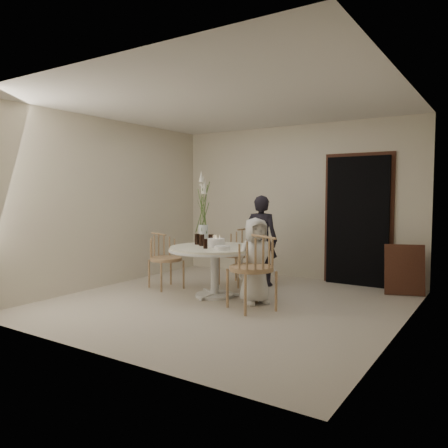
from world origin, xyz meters
The scene contains 18 objects.
ground centered at (0.00, 0.00, 0.00)m, with size 4.50×4.50×0.00m, color beige.
room_shell centered at (0.00, 0.00, 1.62)m, with size 4.50×4.50×4.50m.
doorway centered at (1.15, 2.19, 1.05)m, with size 1.00×0.10×2.10m, color black.
door_trim centered at (1.15, 2.23, 1.11)m, with size 1.12×0.03×2.22m, color #522A1C.
table centered at (-0.35, 0.25, 0.62)m, with size 1.33×1.33×0.73m.
picture_frame centered at (1.95, 1.87, 0.37)m, with size 0.56×0.04×0.75m, color #522A1C.
chair_far centered at (-0.50, 1.28, 0.60)m, with size 0.57×0.60×0.93m.
chair_right centered at (0.57, -0.15, 0.64)m, with size 0.74×0.72×0.99m.
chair_left centered at (-1.42, 0.33, 0.56)m, with size 0.61×0.59×0.87m.
girl centered at (-0.16, 1.31, 0.74)m, with size 0.54×0.35×1.47m, color black.
boy centered at (0.34, 0.23, 0.59)m, with size 0.57×0.37×1.18m, color silver.
birthday_cake centered at (-0.33, 0.26, 0.79)m, with size 0.25×0.25×0.17m.
cola_tumbler_a centered at (-0.57, 0.24, 0.82)m, with size 0.08×0.08×0.17m, color black.
cola_tumbler_b centered at (-0.34, 0.01, 0.80)m, with size 0.06×0.06×0.14m, color black.
cola_tumbler_c centered at (-0.73, 0.33, 0.81)m, with size 0.08×0.08×0.16m, color black.
cola_tumbler_d centered at (-0.47, 0.34, 0.81)m, with size 0.08×0.08×0.17m, color black.
plate_stack centered at (-0.07, 0.02, 0.76)m, with size 0.22×0.22×0.05m, color white.
flower_vase centered at (-0.79, 0.58, 1.20)m, with size 0.15×0.15×1.13m.
Camera 1 is at (3.19, -4.95, 1.50)m, focal length 35.00 mm.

